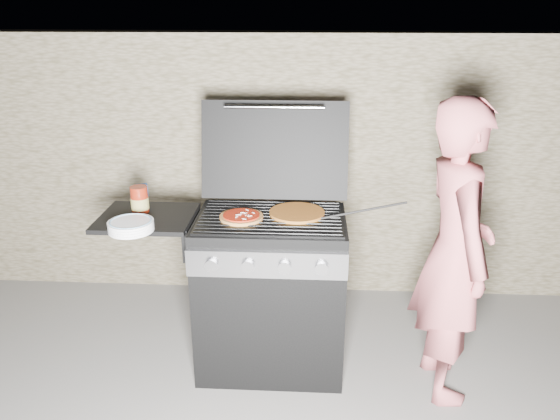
# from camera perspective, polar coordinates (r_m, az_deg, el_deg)

# --- Properties ---
(ground) EXTENTS (50.00, 50.00, 0.00)m
(ground) POSITION_cam_1_polar(r_m,az_deg,el_deg) (3.34, -0.89, -15.40)
(ground) COLOR #64605B
(stone_wall) EXTENTS (8.00, 0.35, 1.80)m
(stone_wall) POSITION_cam_1_polar(r_m,az_deg,el_deg) (3.89, 0.15, 4.81)
(stone_wall) COLOR #7F725C
(stone_wall) RESTS_ON ground
(gas_grill) EXTENTS (1.34, 0.79, 0.91)m
(gas_grill) POSITION_cam_1_polar(r_m,az_deg,el_deg) (3.12, -5.57, -8.41)
(gas_grill) COLOR black
(gas_grill) RESTS_ON ground
(pizza_topped) EXTENTS (0.26, 0.26, 0.03)m
(pizza_topped) POSITION_cam_1_polar(r_m,az_deg,el_deg) (2.87, -4.06, -0.65)
(pizza_topped) COLOR #AB7441
(pizza_topped) RESTS_ON gas_grill
(pizza_plain) EXTENTS (0.35, 0.35, 0.02)m
(pizza_plain) POSITION_cam_1_polar(r_m,az_deg,el_deg) (2.93, 1.79, -0.29)
(pizza_plain) COLOR #C27A28
(pizza_plain) RESTS_ON gas_grill
(sauce_jar) EXTENTS (0.11, 0.11, 0.15)m
(sauce_jar) POSITION_cam_1_polar(r_m,az_deg,el_deg) (3.06, -14.46, 1.08)
(sauce_jar) COLOR maroon
(sauce_jar) RESTS_ON gas_grill
(blue_carton) EXTENTS (0.07, 0.05, 0.14)m
(blue_carton) POSITION_cam_1_polar(r_m,az_deg,el_deg) (3.12, -14.18, 1.43)
(blue_carton) COLOR #1B4BA2
(blue_carton) RESTS_ON gas_grill
(plate_stack) EXTENTS (0.24, 0.24, 0.05)m
(plate_stack) POSITION_cam_1_polar(r_m,az_deg,el_deg) (2.83, -15.31, -1.62)
(plate_stack) COLOR white
(plate_stack) RESTS_ON gas_grill
(person) EXTENTS (0.43, 0.61, 1.58)m
(person) POSITION_cam_1_polar(r_m,az_deg,el_deg) (2.90, 17.75, -4.32)
(person) COLOR #AE5256
(person) RESTS_ON ground
(tongs) EXTENTS (0.46, 0.07, 0.09)m
(tongs) POSITION_cam_1_polar(r_m,az_deg,el_deg) (2.89, 8.66, -0.03)
(tongs) COLOR black
(tongs) RESTS_ON gas_grill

